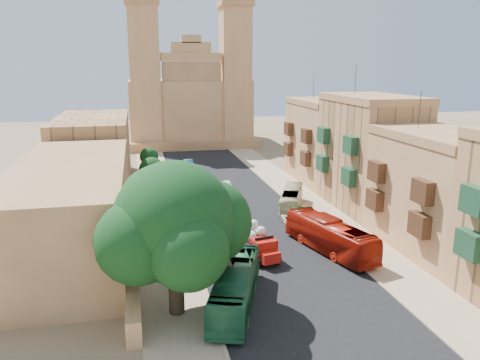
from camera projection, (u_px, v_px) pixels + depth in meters
name	position (u px, v px, depth m)	size (l,w,h in m)	color
ground	(322.00, 326.00, 31.80)	(260.00, 260.00, 0.00)	brown
road_surface	(233.00, 203.00, 60.24)	(14.00, 140.00, 0.01)	black
sidewalk_east	(303.00, 198.00, 62.23)	(5.00, 140.00, 0.01)	tan
sidewalk_west	(159.00, 208.00, 58.25)	(5.00, 140.00, 0.01)	tan
kerb_east	(285.00, 199.00, 61.70)	(0.25, 140.00, 0.12)	tan
kerb_west	(179.00, 206.00, 58.76)	(0.25, 140.00, 0.12)	tan
townhouse_b	(438.00, 191.00, 44.22)	(9.00, 14.00, 14.90)	#AF7D4F
townhouse_c	(369.00, 152.00, 57.20)	(9.00, 14.00, 17.40)	tan
townhouse_d	(324.00, 141.00, 70.65)	(9.00, 14.00, 15.90)	#AF7D4F
west_wall	(134.00, 229.00, 47.93)	(1.00, 40.00, 1.80)	#AF7D4F
west_building_low	(72.00, 208.00, 44.09)	(10.00, 28.00, 8.40)	#9B6C43
west_building_mid	(94.00, 151.00, 68.55)	(10.00, 22.00, 10.00)	tan
church	(189.00, 101.00, 104.05)	(28.00, 22.50, 36.30)	#AF7D4F
ficus_tree	(176.00, 226.00, 32.06)	(11.10, 10.21, 11.10)	#322619
street_tree_a	(162.00, 228.00, 40.20)	(3.58, 3.58, 5.50)	#322619
street_tree_b	(156.00, 195.00, 51.66)	(3.24, 3.24, 4.99)	#322619
street_tree_c	(152.00, 170.00, 62.99)	(3.42, 3.42, 5.27)	#322619
street_tree_d	(149.00, 157.00, 74.48)	(2.96, 2.96, 4.56)	#322619
red_truck	(258.00, 242.00, 42.97)	(3.21, 5.97, 3.32)	#AF160D
olive_pickup	(307.00, 218.00, 51.89)	(2.62, 4.24, 1.63)	#31481B
bus_green_north	(236.00, 287.00, 34.18)	(2.55, 10.89, 3.03)	#1F5F3A
bus_red_east	(330.00, 236.00, 44.17)	(2.64, 11.27, 3.14)	#9B1608
bus_cream_east	(291.00, 199.00, 57.54)	(2.16, 9.21, 2.57)	beige
car_blue_a	(213.00, 241.00, 45.26)	(1.61, 3.99, 1.36)	#3C86CB
car_white_a	(215.00, 214.00, 53.86)	(1.17, 3.35, 1.10)	white
car_cream	(291.00, 219.00, 52.12)	(1.82, 3.95, 1.10)	#F9E2BC
car_dkblue	(187.00, 183.00, 67.92)	(1.64, 4.02, 1.17)	navy
car_white_b	(226.00, 184.00, 67.12)	(1.51, 3.76, 1.28)	white
car_blue_b	(189.00, 164.00, 80.80)	(1.44, 4.12, 1.36)	#296294
pedestrian_a	(370.00, 257.00, 41.25)	(0.60, 0.39, 1.64)	#232128
pedestrian_c	(362.00, 254.00, 41.84)	(0.94, 0.39, 1.61)	#383A41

